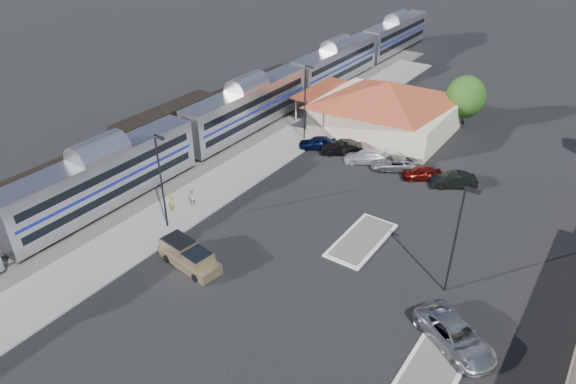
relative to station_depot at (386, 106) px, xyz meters
The scene contains 22 objects.
ground 24.63m from the station_depot, 79.24° to the right, with size 280.00×280.00×0.00m, color black.
railbed 23.14m from the station_depot, 135.78° to the right, with size 16.00×100.00×0.12m, color #4C4944.
platform 19.71m from the station_depot, 112.45° to the right, with size 5.50×92.00×0.18m, color gray.
passenger_train 16.57m from the station_depot, 144.21° to the right, with size 3.00×104.00×5.55m.
freight_cars 26.06m from the station_depot, 138.31° to the right, with size 2.80×46.00×4.00m.
station_depot is the anchor object (origin of this frame).
traffic_island_south 23.80m from the station_depot, 68.74° to the right, with size 3.30×7.50×0.21m.
traffic_island_north 37.12m from the station_depot, 59.88° to the right, with size 3.30×7.50×0.21m.
lamp_plat_s 30.74m from the station_depot, 101.94° to the right, with size 1.08×0.25×9.00m.
lamp_plat_n 10.45m from the station_depot, 128.41° to the right, with size 1.08×0.25×9.00m.
lamp_lot 29.30m from the station_depot, 55.24° to the right, with size 1.08×0.25×9.00m.
tree_depot 9.69m from the station_depot, 38.43° to the left, with size 4.71×4.71×6.63m.
pickup_truck 32.82m from the station_depot, 91.84° to the right, with size 5.70×2.65×1.90m.
suv 34.50m from the station_depot, 56.71° to the right, with size 2.81×6.10×1.70m, color #9EA1A5.
person_a 29.21m from the station_depot, 105.31° to the right, with size 0.64×0.42×1.75m, color gold.
person_b 27.26m from the station_depot, 105.14° to the right, with size 0.80×0.62×1.65m, color silver.
parked_car_a 10.11m from the station_depot, 113.64° to the right, with size 1.71×4.25×1.45m, color #0B133B.
parked_car_b 9.07m from the station_depot, 96.71° to the right, with size 1.61×4.61×1.52m, color black.
parked_car_c 9.57m from the station_depot, 76.40° to the right, with size 1.92×4.73×1.37m, color white.
parked_car_d 10.51m from the station_depot, 58.27° to the right, with size 2.30×4.98×1.38m, color gray.
parked_car_e 12.67m from the station_depot, 46.37° to the right, with size 1.61×4.00×1.36m, color #680F0B.
parked_car_f 14.83m from the station_depot, 36.44° to the right, with size 1.57×4.51×1.49m, color black.
Camera 1 is at (18.93, -30.52, 26.06)m, focal length 32.00 mm.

